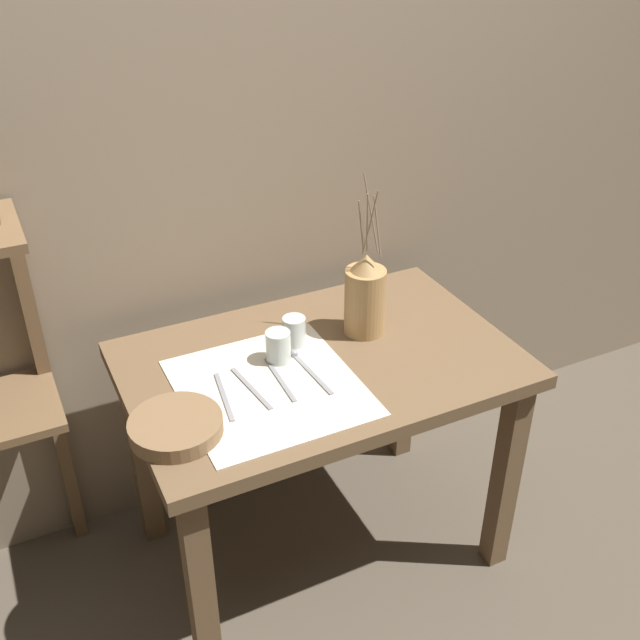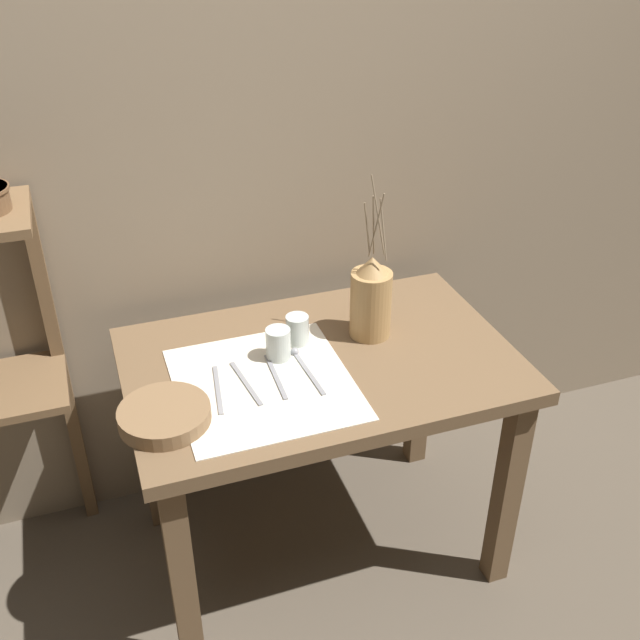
{
  "view_description": "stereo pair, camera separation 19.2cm",
  "coord_description": "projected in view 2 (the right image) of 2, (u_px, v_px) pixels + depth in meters",
  "views": [
    {
      "loc": [
        -0.72,
        -1.47,
        1.83
      ],
      "look_at": [
        -0.0,
        0.0,
        0.83
      ],
      "focal_mm": 42.0,
      "sensor_mm": 36.0,
      "label": 1
    },
    {
      "loc": [
        -0.54,
        -1.54,
        1.83
      ],
      "look_at": [
        -0.0,
        0.0,
        0.83
      ],
      "focal_mm": 42.0,
      "sensor_mm": 36.0,
      "label": 2
    }
  ],
  "objects": [
    {
      "name": "spoon_inner",
      "position": [
        300.0,
        360.0,
        1.96
      ],
      "size": [
        0.03,
        0.21,
        0.02
      ],
      "color": "gray",
      "rests_on": "wooden_table"
    },
    {
      "name": "linen_cloth",
      "position": [
        264.0,
        383.0,
        1.88
      ],
      "size": [
        0.44,
        0.46,
        0.0
      ],
      "color": "beige",
      "rests_on": "wooden_table"
    },
    {
      "name": "pitcher_with_flowers",
      "position": [
        371.0,
        299.0,
        2.03
      ],
      "size": [
        0.11,
        0.11,
        0.45
      ],
      "color": "#A87F4C",
      "rests_on": "wooden_table"
    },
    {
      "name": "wooden_table",
      "position": [
        320.0,
        392.0,
        2.04
      ],
      "size": [
        1.03,
        0.67,
        0.71
      ],
      "color": "brown",
      "rests_on": "ground_plane"
    },
    {
      "name": "glass_tumbler_far",
      "position": [
        297.0,
        330.0,
        2.02
      ],
      "size": [
        0.06,
        0.06,
        0.08
      ],
      "color": "#B7C1BC",
      "rests_on": "wooden_table"
    },
    {
      "name": "stone_wall_back",
      "position": [
        268.0,
        127.0,
        2.08
      ],
      "size": [
        7.0,
        0.06,
        2.4
      ],
      "color": "gray",
      "rests_on": "ground_plane"
    },
    {
      "name": "ground_plane",
      "position": [
        320.0,
        544.0,
        2.35
      ],
      "size": [
        12.0,
        12.0,
        0.0
      ],
      "primitive_type": "plane",
      "color": "brown"
    },
    {
      "name": "fork_inner",
      "position": [
        218.0,
        389.0,
        1.86
      ],
      "size": [
        0.04,
        0.2,
        0.0
      ],
      "color": "gray",
      "rests_on": "wooden_table"
    },
    {
      "name": "fork_outer",
      "position": [
        276.0,
        376.0,
        1.9
      ],
      "size": [
        0.02,
        0.2,
        0.0
      ],
      "color": "gray",
      "rests_on": "wooden_table"
    },
    {
      "name": "knife_center",
      "position": [
        246.0,
        383.0,
        1.88
      ],
      "size": [
        0.04,
        0.2,
        0.0
      ],
      "color": "gray",
      "rests_on": "wooden_table"
    },
    {
      "name": "wooden_bowl",
      "position": [
        164.0,
        415.0,
        1.75
      ],
      "size": [
        0.22,
        0.22,
        0.04
      ],
      "color": "brown",
      "rests_on": "wooden_table"
    },
    {
      "name": "glass_tumbler_near",
      "position": [
        278.0,
        344.0,
        1.96
      ],
      "size": [
        0.07,
        0.07,
        0.09
      ],
      "color": "#B7C1BC",
      "rests_on": "wooden_table"
    }
  ]
}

